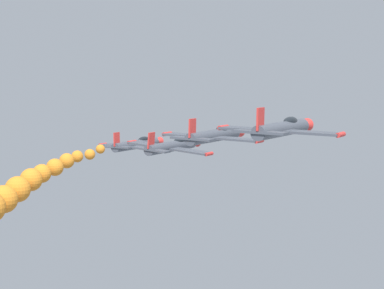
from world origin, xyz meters
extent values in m
cylinder|color=#474C56|center=(-14.31, 12.28, 115.38)|extent=(1.11, 9.00, 1.11)
cone|color=red|center=(-14.31, 17.38, 115.38)|extent=(1.06, 1.20, 1.06)
cube|color=#474C56|center=(-14.31, 11.88, 115.28)|extent=(9.20, 1.90, 0.30)
cylinder|color=red|center=(-18.91, 11.88, 115.22)|extent=(0.36, 1.40, 0.36)
cylinder|color=red|center=(-9.71, 11.88, 115.34)|extent=(0.36, 1.40, 0.36)
cube|color=#474C56|center=(-14.31, 8.28, 115.43)|extent=(3.80, 1.20, 0.23)
cube|color=red|center=(-14.32, 8.18, 116.34)|extent=(0.16, 1.10, 1.60)
ellipsoid|color=black|center=(-14.32, 14.08, 115.87)|extent=(0.81, 2.20, 0.71)
sphere|color=orange|center=(-14.39, 5.02, 115.48)|extent=(1.04, 1.04, 1.04)
sphere|color=orange|center=(-14.19, 2.76, 115.11)|extent=(1.18, 1.18, 1.18)
sphere|color=orange|center=(-14.18, 0.50, 115.11)|extent=(1.28, 1.28, 1.28)
sphere|color=orange|center=(-13.82, -1.76, 114.90)|extent=(1.59, 1.59, 1.59)
sphere|color=orange|center=(-13.56, -4.02, 114.49)|extent=(1.77, 1.77, 1.77)
sphere|color=orange|center=(-13.37, -6.28, 114.14)|extent=(1.86, 1.86, 1.86)
sphere|color=orange|center=(-12.80, -8.54, 113.85)|extent=(2.19, 2.19, 2.19)
sphere|color=orange|center=(-12.46, -10.80, 113.28)|extent=(2.42, 2.42, 2.42)
sphere|color=orange|center=(-12.05, -13.06, 112.73)|extent=(2.53, 2.53, 2.53)
cylinder|color=#474C56|center=(-4.23, 3.32, 116.39)|extent=(1.19, 9.00, 1.19)
cone|color=red|center=(-4.23, 8.42, 116.39)|extent=(1.13, 1.20, 1.13)
cube|color=#474C56|center=(-4.24, 2.92, 116.30)|extent=(9.18, 1.90, 0.98)
cylinder|color=red|center=(-8.82, 2.92, 116.70)|extent=(0.39, 1.40, 0.39)
cylinder|color=red|center=(0.34, 2.92, 115.90)|extent=(0.39, 1.40, 0.39)
cube|color=#474C56|center=(-4.23, -0.68, 116.44)|extent=(3.80, 1.20, 0.51)
cube|color=red|center=(-4.15, -0.78, 117.36)|extent=(0.28, 1.10, 1.61)
ellipsoid|color=black|center=(-4.19, 5.12, 116.89)|extent=(0.86, 2.20, 0.77)
cylinder|color=#474C56|center=(4.04, -3.41, 118.33)|extent=(1.13, 9.00, 1.13)
cone|color=red|center=(4.04, 1.69, 118.33)|extent=(1.07, 1.20, 1.07)
cube|color=#474C56|center=(4.04, -3.81, 118.23)|extent=(9.20, 1.90, 0.45)
cylinder|color=red|center=(-0.56, -3.81, 118.37)|extent=(0.37, 1.40, 0.37)
cylinder|color=red|center=(8.63, -3.81, 118.10)|extent=(0.37, 1.40, 0.37)
cube|color=#474C56|center=(4.04, -7.41, 118.38)|extent=(3.80, 1.20, 0.29)
cube|color=red|center=(4.07, -7.51, 119.30)|extent=(0.19, 1.10, 1.60)
ellipsoid|color=black|center=(4.05, -1.61, 118.83)|extent=(0.82, 2.20, 0.72)
cylinder|color=#474C56|center=(13.57, -11.20, 119.78)|extent=(1.12, 9.00, 1.12)
cone|color=red|center=(13.57, -6.10, 119.78)|extent=(1.07, 1.20, 1.07)
cube|color=#474C56|center=(13.56, -11.60, 119.68)|extent=(9.20, 1.90, 0.38)
cylinder|color=red|center=(8.96, -11.60, 119.78)|extent=(0.37, 1.40, 0.37)
cylinder|color=red|center=(18.16, -11.60, 119.58)|extent=(0.37, 1.40, 0.37)
cube|color=#474C56|center=(13.57, -15.20, 119.83)|extent=(3.80, 1.20, 0.26)
cube|color=red|center=(13.59, -15.30, 120.75)|extent=(0.17, 1.10, 1.60)
ellipsoid|color=black|center=(13.58, -9.40, 120.28)|extent=(0.82, 2.20, 0.72)
camera|label=1|loc=(33.20, -61.74, 123.80)|focal=68.24mm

